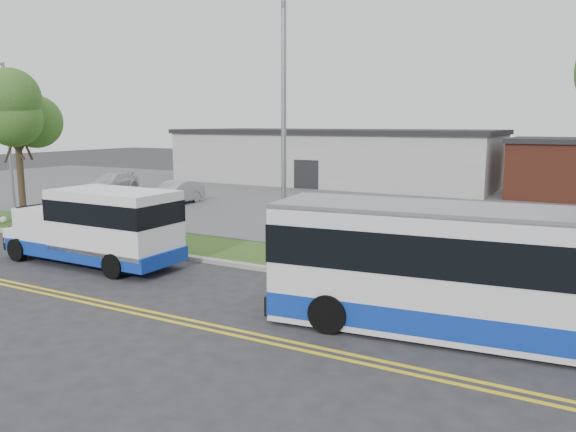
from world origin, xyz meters
The scene contains 16 objects.
ground centered at (0.00, 0.00, 0.00)m, with size 140.00×140.00×0.00m, color #28282B.
lane_line_north centered at (0.00, -3.85, 0.01)m, with size 70.00×0.12×0.01m, color yellow.
lane_line_south centered at (0.00, -4.15, 0.01)m, with size 70.00×0.12×0.01m, color yellow.
curb centered at (0.00, 1.10, 0.07)m, with size 80.00×0.30×0.15m, color #9E9B93.
verge centered at (0.00, 2.90, 0.05)m, with size 80.00×3.30×0.10m, color #30501A.
parking_lot centered at (0.00, 17.00, 0.05)m, with size 80.00×25.00×0.10m, color #4C4C4F.
commercial_building centered at (-6.00, 27.00, 2.18)m, with size 25.40×10.40×4.35m.
brick_wing centered at (10.50, 26.00, 1.96)m, with size 6.30×7.30×3.90m.
tree_west centered at (-12.00, 3.20, 5.12)m, with size 4.40×4.40×6.91m.
streetlight_near centered at (3.00, 2.73, 5.23)m, with size 0.35×1.53×9.50m.
streetlight_far centered at (-16.00, 5.42, 4.48)m, with size 0.35×1.53×8.00m.
shuttle_bus centered at (-2.10, -0.96, 1.41)m, with size 6.93×2.36×2.65m.
transit_bus centered at (11.03, -1.38, 1.50)m, with size 10.90×3.59×2.97m.
parked_car_a centered at (-9.11, 11.12, 0.78)m, with size 1.44×4.12×1.36m, color #9EA0A5.
parked_car_b centered at (-16.80, 13.54, 0.76)m, with size 1.84×4.53×1.31m, color silver.
grocery_bag_right centered at (-12.19, 2.23, 0.26)m, with size 0.32×0.32×0.32m, color white.
Camera 1 is at (12.69, -14.32, 4.85)m, focal length 35.00 mm.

